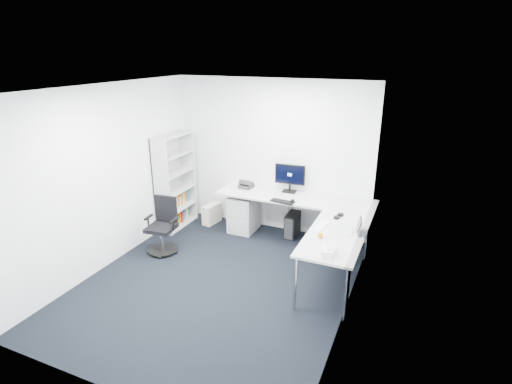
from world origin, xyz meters
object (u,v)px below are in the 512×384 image
at_px(l_desk, 287,226).
at_px(task_chair, 161,226).
at_px(bookshelf, 175,182).
at_px(monitor, 290,178).
at_px(laptop, 345,224).

bearing_deg(l_desk, task_chair, -152.57).
relative_size(bookshelf, task_chair, 1.91).
height_order(bookshelf, monitor, bookshelf).
distance_m(bookshelf, monitor, 2.09).
xyz_separation_m(monitor, laptop, (1.21, -1.23, -0.14)).
distance_m(task_chair, monitor, 2.31).
relative_size(bookshelf, monitor, 3.27).
bearing_deg(bookshelf, l_desk, -1.32).
height_order(bookshelf, task_chair, bookshelf).
bearing_deg(laptop, bookshelf, 155.91).
height_order(monitor, laptop, monitor).
distance_m(bookshelf, task_chair, 1.13).
height_order(l_desk, bookshelf, bookshelf).
height_order(task_chair, laptop, laptop).
height_order(bookshelf, laptop, bookshelf).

